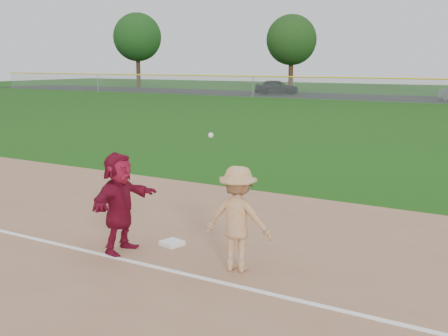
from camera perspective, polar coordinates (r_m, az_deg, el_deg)
The scene contains 8 objects.
ground at distance 10.06m, azimuth -4.47°, elevation -8.67°, with size 160.00×160.00×0.00m, color #16490E.
foul_line at distance 9.45m, azimuth -7.34°, elevation -9.87°, with size 60.00×0.10×0.01m, color white.
first_base at distance 10.44m, azimuth -5.32°, elevation -7.60°, with size 0.35×0.35×0.08m, color white.
base_runner at distance 10.01m, azimuth -10.58°, elevation -3.46°, with size 1.66×0.53×1.79m, color maroon.
car_left at distance 59.24m, azimuth 5.38°, elevation 8.20°, with size 1.82×4.52×1.54m, color black.
first_base_play at distance 8.98m, azimuth 1.43°, elevation -5.18°, with size 1.20×0.82×2.21m.
tree_0 at distance 77.65m, azimuth -8.79°, elevation 13.00°, with size 6.40×6.40×9.81m.
tree_1 at distance 66.70m, azimuth 6.88°, elevation 12.79°, with size 5.80×5.80×8.75m.
Camera 1 is at (5.55, -7.69, 3.33)m, focal length 45.00 mm.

